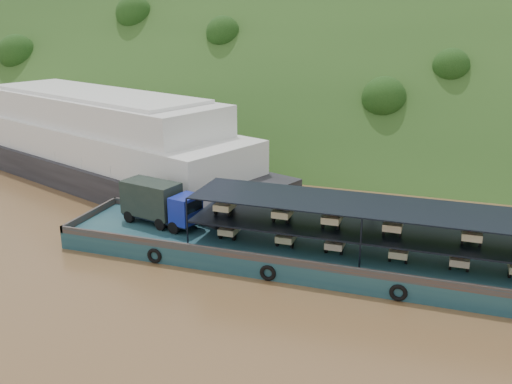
% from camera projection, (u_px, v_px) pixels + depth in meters
% --- Properties ---
extents(ground, '(160.00, 160.00, 0.00)m').
position_uv_depth(ground, '(269.00, 250.00, 40.53)').
color(ground, brown).
rests_on(ground, ground).
extents(hillside, '(140.00, 39.60, 39.60)m').
position_uv_depth(hillside, '(355.00, 143.00, 72.92)').
color(hillside, '#1F3D16').
rests_on(hillside, ground).
extents(cargo_barge, '(35.00, 7.18, 4.54)m').
position_uv_depth(cargo_barge, '(303.00, 247.00, 38.33)').
color(cargo_barge, '#133645').
rests_on(cargo_barge, ground).
extents(passenger_ferry, '(43.84, 25.14, 8.67)m').
position_uv_depth(passenger_ferry, '(98.00, 141.00, 57.19)').
color(passenger_ferry, black).
rests_on(passenger_ferry, ground).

